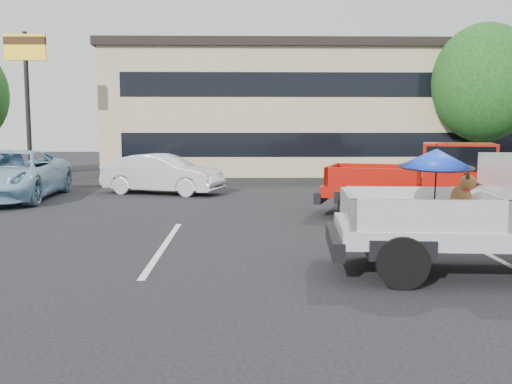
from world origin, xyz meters
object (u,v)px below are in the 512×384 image
(tree_back, at_px, (374,90))
(silver_sedan, at_px, (163,174))
(tree_right, at_px, (484,83))
(red_pickup, at_px, (450,178))
(blue_suv, at_px, (12,175))
(motel_sign, at_px, (26,67))

(tree_back, relative_size, silver_sedan, 1.71)
(tree_back, bearing_deg, tree_right, -69.44)
(tree_back, relative_size, red_pickup, 1.16)
(red_pickup, distance_m, blue_suv, 13.20)
(tree_right, distance_m, tree_back, 8.55)
(tree_back, distance_m, red_pickup, 19.25)
(red_pickup, bearing_deg, blue_suv, 179.95)
(silver_sedan, bearing_deg, red_pickup, -106.12)
(motel_sign, distance_m, tree_back, 18.87)
(silver_sedan, relative_size, blue_suv, 0.74)
(motel_sign, distance_m, silver_sedan, 7.67)
(tree_back, distance_m, silver_sedan, 17.14)
(motel_sign, distance_m, tree_right, 19.11)
(red_pickup, bearing_deg, tree_right, 81.93)
(motel_sign, bearing_deg, silver_sedan, -29.22)
(red_pickup, bearing_deg, motel_sign, 165.23)
(tree_right, bearing_deg, red_pickup, -116.03)
(red_pickup, height_order, blue_suv, red_pickup)
(tree_back, bearing_deg, silver_sedan, -127.86)
(motel_sign, xyz_separation_m, tree_back, (16.00, 10.00, -0.24))
(motel_sign, relative_size, silver_sedan, 1.44)
(tree_right, distance_m, red_pickup, 12.45)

